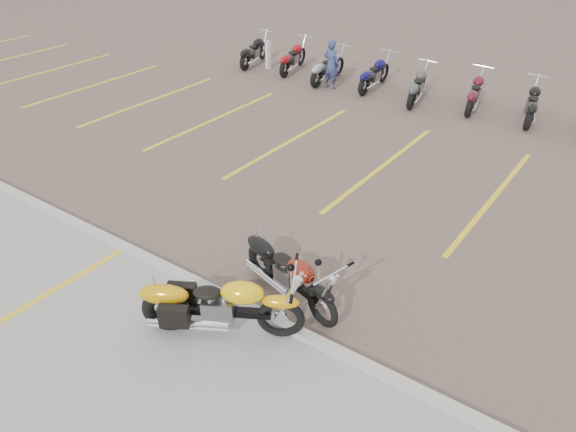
# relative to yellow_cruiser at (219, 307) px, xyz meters

# --- Properties ---
(ground) EXTENTS (100.00, 100.00, 0.00)m
(ground) POSITION_rel_yellow_cruiser_xyz_m (-0.66, 2.63, -0.51)
(ground) COLOR brown
(ground) RESTS_ON ground
(concrete_apron) EXTENTS (60.00, 5.00, 0.01)m
(concrete_apron) POSITION_rel_yellow_cruiser_xyz_m (-0.66, -1.87, -0.50)
(concrete_apron) COLOR #9E9B93
(concrete_apron) RESTS_ON ground
(curb) EXTENTS (60.00, 0.18, 0.12)m
(curb) POSITION_rel_yellow_cruiser_xyz_m (-0.66, 0.63, -0.45)
(curb) COLOR #ADAAA3
(curb) RESTS_ON ground
(parking_stripes) EXTENTS (38.00, 5.50, 0.01)m
(parking_stripes) POSITION_rel_yellow_cruiser_xyz_m (-0.66, 6.63, -0.51)
(parking_stripes) COLOR yellow
(parking_stripes) RESTS_ON ground
(yellow_cruiser) EXTENTS (2.23, 1.38, 1.02)m
(yellow_cruiser) POSITION_rel_yellow_cruiser_xyz_m (0.00, 0.00, 0.00)
(yellow_cruiser) COLOR black
(yellow_cruiser) RESTS_ON ground
(flame_cruiser) EXTENTS (2.20, 0.76, 0.93)m
(flame_cruiser) POSITION_rel_yellow_cruiser_xyz_m (0.38, 1.29, -0.05)
(flame_cruiser) COLOR black
(flame_cruiser) RESTS_ON ground
(person_a) EXTENTS (0.57, 0.38, 1.57)m
(person_a) POSITION_rel_yellow_cruiser_xyz_m (-4.84, 10.99, 0.28)
(person_a) COLOR navy
(person_a) RESTS_ON ground
(bollard) EXTENTS (0.18, 0.18, 1.00)m
(bollard) POSITION_rel_yellow_cruiser_xyz_m (-7.86, 11.53, -0.01)
(bollard) COLOR silver
(bollard) RESTS_ON ground
(bg_bike_row) EXTENTS (22.35, 2.07, 1.10)m
(bg_bike_row) POSITION_rel_yellow_cruiser_xyz_m (2.13, 11.54, 0.04)
(bg_bike_row) COLOR black
(bg_bike_row) RESTS_ON ground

